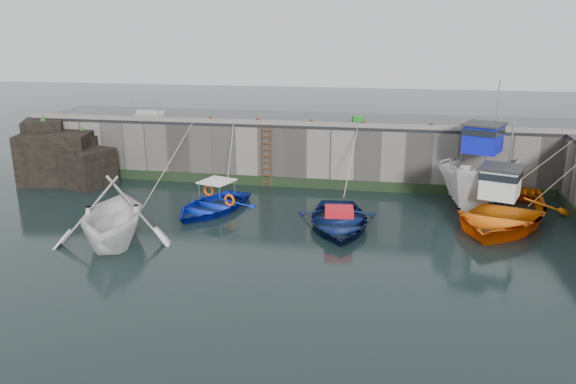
% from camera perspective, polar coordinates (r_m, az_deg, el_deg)
% --- Properties ---
extents(ground, '(120.00, 120.00, 0.00)m').
position_cam_1_polar(ground, '(19.29, -2.78, -7.58)').
color(ground, black).
rests_on(ground, ground).
extents(quay_back, '(30.00, 5.00, 3.00)m').
position_cam_1_polar(quay_back, '(30.59, 2.54, 4.41)').
color(quay_back, slate).
rests_on(quay_back, ground).
extents(road_back, '(30.00, 5.00, 0.16)m').
position_cam_1_polar(road_back, '(30.31, 2.58, 7.34)').
color(road_back, black).
rests_on(road_back, quay_back).
extents(kerb_back, '(30.00, 0.30, 0.20)m').
position_cam_1_polar(kerb_back, '(27.98, 1.91, 6.97)').
color(kerb_back, slate).
rests_on(kerb_back, road_back).
extents(algae_back, '(30.00, 0.08, 0.50)m').
position_cam_1_polar(algae_back, '(28.45, 1.79, 0.91)').
color(algae_back, black).
rests_on(algae_back, ground).
extents(rock_outcrop, '(5.85, 4.24, 3.41)m').
position_cam_1_polar(rock_outcrop, '(31.99, -22.00, 3.32)').
color(rock_outcrop, black).
rests_on(rock_outcrop, ground).
extents(ladder, '(0.51, 0.08, 3.20)m').
position_cam_1_polar(ladder, '(28.44, -2.19, 3.69)').
color(ladder, '#3F1E0F').
rests_on(ladder, ground).
extents(boat_near_white, '(5.98, 6.46, 2.81)m').
position_cam_1_polar(boat_near_white, '(22.45, -17.17, -4.80)').
color(boat_near_white, silver).
rests_on(boat_near_white, ground).
extents(boat_near_white_rope, '(0.04, 6.73, 3.10)m').
position_cam_1_polar(boat_near_white_rope, '(27.24, -11.83, -0.69)').
color(boat_near_white_rope, tan).
rests_on(boat_near_white_rope, ground).
extents(boat_near_blue, '(4.48, 5.33, 0.95)m').
position_cam_1_polar(boat_near_blue, '(25.23, -7.79, -1.86)').
color(boat_near_blue, '#0C21B8').
rests_on(boat_near_blue, ground).
extents(boat_near_blue_rope, '(0.04, 3.24, 3.10)m').
position_cam_1_polar(boat_near_blue_rope, '(28.39, -5.63, 0.28)').
color(boat_near_blue_rope, tan).
rests_on(boat_near_blue_rope, ground).
extents(boat_near_navy, '(4.22, 5.47, 1.05)m').
position_cam_1_polar(boat_near_navy, '(23.07, 5.09, -3.53)').
color(boat_near_navy, '#0A1640').
rests_on(boat_near_navy, ground).
extents(boat_near_navy_rope, '(0.04, 3.99, 3.10)m').
position_cam_1_polar(boat_near_navy_rope, '(26.87, 5.93, -0.66)').
color(boat_near_navy_rope, tan).
rests_on(boat_near_navy_rope, ground).
extents(boat_far_white, '(5.66, 8.00, 5.90)m').
position_cam_1_polar(boat_far_white, '(27.06, 19.16, 1.29)').
color(boat_far_white, silver).
rests_on(boat_far_white, ground).
extents(boat_far_orange, '(7.55, 8.87, 4.56)m').
position_cam_1_polar(boat_far_orange, '(25.10, 20.69, -1.68)').
color(boat_far_orange, orange).
rests_on(boat_far_orange, ground).
extents(fish_crate, '(0.66, 0.53, 0.27)m').
position_cam_1_polar(fish_crate, '(29.55, 7.12, 7.42)').
color(fish_crate, '#16791E').
rests_on(fish_crate, road_back).
extents(railing, '(1.60, 1.05, 1.00)m').
position_cam_1_polar(railing, '(31.50, -13.87, 7.74)').
color(railing, '#A5A8AD').
rests_on(railing, road_back).
extents(bollard_a, '(0.18, 0.18, 0.28)m').
position_cam_1_polar(bollard_a, '(29.23, -7.88, 7.30)').
color(bollard_a, '#3F1E0F').
rests_on(bollard_a, road_back).
extents(bollard_b, '(0.18, 0.18, 0.28)m').
position_cam_1_polar(bollard_b, '(28.55, -3.07, 7.22)').
color(bollard_b, '#3F1E0F').
rests_on(bollard_b, road_back).
extents(bollard_c, '(0.18, 0.18, 0.28)m').
position_cam_1_polar(bollard_c, '(28.04, 2.35, 7.06)').
color(bollard_c, '#3F1E0F').
rests_on(bollard_c, road_back).
extents(bollard_d, '(0.18, 0.18, 0.28)m').
position_cam_1_polar(bollard_d, '(27.80, 7.69, 6.85)').
color(bollard_d, '#3F1E0F').
rests_on(bollard_d, road_back).
extents(bollard_e, '(0.18, 0.18, 0.28)m').
position_cam_1_polar(bollard_e, '(27.83, 14.32, 6.50)').
color(bollard_e, '#3F1E0F').
rests_on(bollard_e, road_back).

